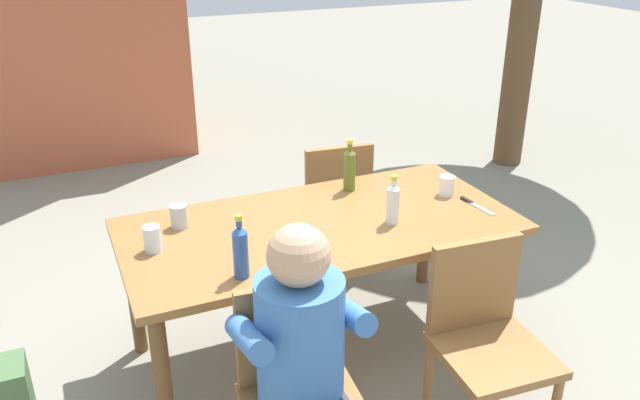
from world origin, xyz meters
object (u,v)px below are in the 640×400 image
Objects in this scene: bottle_olive at (349,168)px; table_knife at (474,205)px; bottle_clear at (393,203)px; bottle_blue at (240,251)px; chair_far_right at (332,199)px; cup_steel at (179,216)px; cup_glass at (152,239)px; dining_table at (320,238)px; person_in_white_shirt at (309,369)px; chair_near_left at (300,387)px; chair_near_right at (485,332)px; cup_white at (447,186)px.

table_knife is (0.50, -0.44, -0.12)m from bottle_olive.
bottle_clear is 0.88× the size of bottle_blue.
chair_far_right reaches higher than table_knife.
cup_steel is at bearing -175.27° from bottle_olive.
chair_far_right is 3.61× the size of table_knife.
bottle_blue reaches higher than bottle_clear.
bottle_clear is 1.02m from cup_steel.
bottle_blue is (-0.91, -1.09, 0.38)m from chair_far_right.
bottle_blue reaches higher than cup_steel.
bottle_olive is at bearing 13.66° from cup_glass.
chair_far_right is (0.42, 0.76, -0.18)m from dining_table.
cup_steel is at bearing 100.50° from person_in_white_shirt.
person_in_white_shirt is 0.99m from cup_glass.
dining_table is 2.17× the size of chair_far_right.
dining_table is at bearing 170.45° from table_knife.
chair_near_left is at bearing -152.87° from table_knife.
bottle_blue reaches higher than chair_near_right.
chair_near_left is 7.82× the size of cup_steel.
chair_near_left reaches higher than cup_glass.
cup_glass is (-0.37, 0.80, 0.32)m from chair_near_left.
cup_steel is (-0.20, 1.10, 0.15)m from person_in_white_shirt.
bottle_clear reaches higher than chair_near_right.
dining_table is at bearing 33.51° from bottle_blue.
bottle_olive is at bearing 148.92° from cup_white.
cup_glass reaches higher than table_knife.
cup_glass is at bearing -130.00° from cup_steel.
bottle_clear is at bearing 13.07° from bottle_blue.
bottle_blue is 1.32m from table_knife.
cup_glass is (-0.29, 0.37, -0.06)m from bottle_blue.
cup_steel is at bearing 165.78° from table_knife.
cup_glass reaches higher than dining_table.
chair_far_right is 1.00× the size of chair_near_right.
bottle_blue is at bearing -163.56° from cup_white.
bottle_olive is (-0.11, -0.46, 0.38)m from chair_far_right.
dining_table is at bearing -118.80° from chair_far_right.
person_in_white_shirt reaches higher than chair_near_left.
person_in_white_shirt is at bearing -142.23° from cup_white.
bottle_clear reaches higher than chair_near_left.
cup_white is at bearing 68.48° from chair_near_right.
cup_white reaches higher than dining_table.
table_knife is (1.43, -0.36, -0.05)m from cup_steel.
bottle_clear is at bearing -157.49° from cup_white.
cup_steel is (-1.38, 0.19, 0.00)m from cup_white.
bottle_blue reaches higher than cup_white.
table_knife is (1.30, 0.19, -0.12)m from bottle_blue.
chair_near_right reaches higher than dining_table.
chair_near_right is at bearing -42.98° from cup_steel.
dining_table is at bearing -177.02° from cup_white.
dining_table is 0.89m from chair_near_left.
cup_white is (0.43, 0.18, -0.05)m from bottle_clear.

